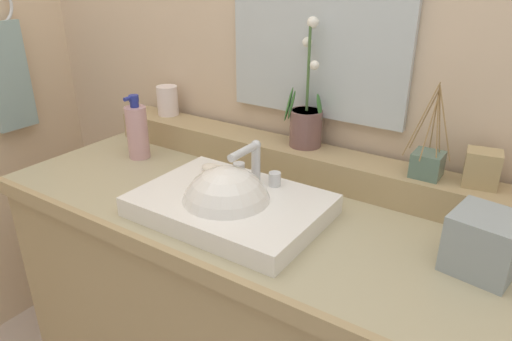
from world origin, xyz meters
TOP-DOWN VIEW (x-y plane):
  - wall_back at (0.00, 0.41)m, footprint 3.18×0.20m
  - vanity_cabinet at (0.00, -0.00)m, footprint 1.52×0.61m
  - back_ledge at (0.00, 0.22)m, footprint 1.44×0.13m
  - sink_basin at (-0.06, -0.10)m, footprint 0.46×0.33m
  - soap_bar at (-0.18, 0.00)m, footprint 0.07×0.04m
  - potted_plant at (-0.03, 0.24)m, footprint 0.12×0.09m
  - tumbler_cup at (-0.58, 0.25)m, footprint 0.07×0.07m
  - reed_diffuser at (0.33, 0.22)m, footprint 0.11×0.09m
  - trinket_box at (0.45, 0.24)m, footprint 0.09×0.07m
  - lotion_bottle at (-0.53, 0.05)m, footprint 0.07×0.07m
  - tissue_box at (0.51, 0.01)m, footprint 0.15×0.15m
  - mirror at (-0.03, 0.29)m, footprint 0.54×0.02m
  - hand_towel at (-1.15, 0.01)m, footprint 0.02×0.15m

SIDE VIEW (x-z plane):
  - vanity_cabinet at x=0.00m, z-range 0.00..0.83m
  - sink_basin at x=-0.06m, z-range 0.72..0.98m
  - back_ledge at x=0.00m, z-range 0.83..0.91m
  - tissue_box at x=0.51m, z-range 0.83..0.95m
  - soap_bar at x=-0.18m, z-range 0.88..0.90m
  - lotion_bottle at x=-0.53m, z-range 0.81..1.02m
  - reed_diffuser at x=0.33m, z-range 0.83..1.07m
  - trinket_box at x=0.45m, z-range 0.91..1.00m
  - tumbler_cup at x=-0.58m, z-range 0.91..1.01m
  - potted_plant at x=-0.03m, z-range 0.81..1.17m
  - hand_towel at x=-1.15m, z-range 0.82..1.22m
  - wall_back at x=0.00m, z-range 0.00..2.45m
  - mirror at x=-0.03m, z-range 0.99..1.60m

